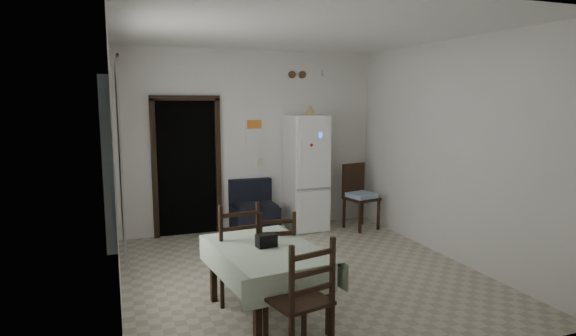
% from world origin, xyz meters
% --- Properties ---
extents(ground, '(4.50, 4.50, 0.00)m').
position_xyz_m(ground, '(0.00, 0.00, 0.00)').
color(ground, '#AAA18B').
rests_on(ground, ground).
extents(ceiling, '(4.20, 4.50, 0.02)m').
position_xyz_m(ceiling, '(0.00, 0.00, 2.90)').
color(ceiling, white).
rests_on(ceiling, ground).
extents(wall_back, '(4.20, 0.02, 2.90)m').
position_xyz_m(wall_back, '(0.00, 2.25, 1.45)').
color(wall_back, silver).
rests_on(wall_back, ground).
extents(wall_front, '(4.20, 0.02, 2.90)m').
position_xyz_m(wall_front, '(0.00, -2.25, 1.45)').
color(wall_front, silver).
rests_on(wall_front, ground).
extents(wall_left, '(0.02, 4.50, 2.90)m').
position_xyz_m(wall_left, '(-2.10, 0.00, 1.45)').
color(wall_left, silver).
rests_on(wall_left, ground).
extents(wall_right, '(0.02, 4.50, 2.90)m').
position_xyz_m(wall_right, '(2.10, 0.00, 1.45)').
color(wall_right, silver).
rests_on(wall_right, ground).
extents(doorway, '(1.06, 0.52, 2.22)m').
position_xyz_m(doorway, '(-1.05, 2.45, 1.06)').
color(doorway, black).
rests_on(doorway, ground).
extents(window_recess, '(0.10, 1.20, 1.60)m').
position_xyz_m(window_recess, '(-2.15, -0.20, 1.55)').
color(window_recess, silver).
rests_on(window_recess, ground).
extents(curtain, '(0.02, 1.45, 1.85)m').
position_xyz_m(curtain, '(-2.04, -0.20, 1.55)').
color(curtain, beige).
rests_on(curtain, ground).
extents(curtain_rod, '(0.02, 1.60, 0.02)m').
position_xyz_m(curtain_rod, '(-2.03, -0.20, 2.50)').
color(curtain_rod, black).
rests_on(curtain_rod, ground).
extents(calendar, '(0.28, 0.02, 0.40)m').
position_xyz_m(calendar, '(0.05, 2.24, 1.62)').
color(calendar, white).
rests_on(calendar, ground).
extents(calendar_image, '(0.24, 0.01, 0.14)m').
position_xyz_m(calendar_image, '(0.05, 2.23, 1.72)').
color(calendar_image, orange).
rests_on(calendar_image, ground).
extents(light_switch, '(0.08, 0.02, 0.12)m').
position_xyz_m(light_switch, '(0.15, 2.24, 1.10)').
color(light_switch, beige).
rests_on(light_switch, ground).
extents(vent_left, '(0.12, 0.03, 0.12)m').
position_xyz_m(vent_left, '(0.70, 2.23, 2.52)').
color(vent_left, '#523521').
rests_on(vent_left, ground).
extents(vent_right, '(0.12, 0.03, 0.12)m').
position_xyz_m(vent_right, '(0.88, 2.23, 2.52)').
color(vent_right, '#523521').
rests_on(vent_right, ground).
extents(emergency_light, '(0.25, 0.07, 0.09)m').
position_xyz_m(emergency_light, '(1.35, 2.21, 2.55)').
color(emergency_light, white).
rests_on(emergency_light, ground).
extents(fridge, '(0.61, 0.61, 1.87)m').
position_xyz_m(fridge, '(0.83, 1.93, 0.94)').
color(fridge, white).
rests_on(fridge, ground).
extents(tan_cone, '(0.21, 0.21, 0.16)m').
position_xyz_m(tan_cone, '(0.86, 1.84, 1.95)').
color(tan_cone, tan).
rests_on(tan_cone, fridge).
extents(navy_seat, '(0.70, 0.67, 0.84)m').
position_xyz_m(navy_seat, '(-0.05, 1.93, 0.42)').
color(navy_seat, black).
rests_on(navy_seat, ground).
extents(corner_chair, '(0.56, 0.56, 1.07)m').
position_xyz_m(corner_chair, '(1.68, 1.59, 0.53)').
color(corner_chair, black).
rests_on(corner_chair, ground).
extents(dining_table, '(1.06, 1.47, 0.71)m').
position_xyz_m(dining_table, '(-0.75, -0.96, 0.36)').
color(dining_table, '#AFC7AA').
rests_on(dining_table, ground).
extents(black_bag, '(0.21, 0.14, 0.13)m').
position_xyz_m(black_bag, '(-0.75, -0.95, 0.78)').
color(black_bag, black).
rests_on(black_bag, dining_table).
extents(dining_chair_far_left, '(0.50, 0.50, 1.08)m').
position_xyz_m(dining_chair_far_left, '(-0.94, -0.40, 0.54)').
color(dining_chair_far_left, black).
rests_on(dining_chair_far_left, ground).
extents(dining_chair_far_right, '(0.48, 0.48, 0.97)m').
position_xyz_m(dining_chair_far_right, '(-0.50, -0.46, 0.48)').
color(dining_chair_far_right, black).
rests_on(dining_chair_far_right, ground).
extents(dining_chair_near_head, '(0.55, 0.55, 1.06)m').
position_xyz_m(dining_chair_near_head, '(-0.74, -1.79, 0.53)').
color(dining_chair_near_head, black).
rests_on(dining_chair_near_head, ground).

